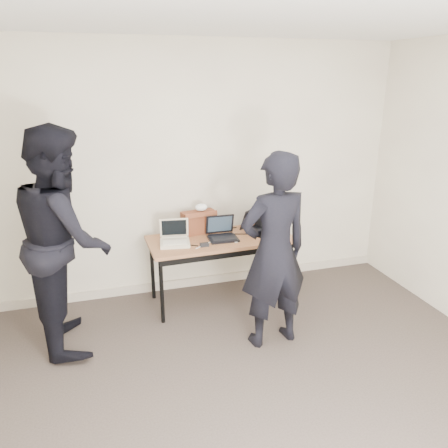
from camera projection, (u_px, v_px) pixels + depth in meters
name	position (u px, v px, depth m)	size (l,w,h in m)	color
room	(283.00, 245.00, 2.67)	(4.60, 4.60, 2.80)	#423832
desk	(221.00, 244.00, 4.57)	(1.52, 0.70, 0.72)	brown
laptop_beige	(175.00, 239.00, 4.40)	(0.33, 0.32, 0.24)	beige
laptop_center	(222.00, 233.00, 4.55)	(0.30, 0.29, 0.23)	black
laptop_right	(258.00, 225.00, 4.78)	(0.46, 0.45, 0.24)	black
leather_satchel	(199.00, 222.00, 4.67)	(0.38, 0.23, 0.25)	brown
tissue	(201.00, 207.00, 4.63)	(0.13, 0.10, 0.08)	white
equipment_box	(270.00, 220.00, 4.87)	(0.27, 0.23, 0.16)	black
power_brick	(204.00, 245.00, 4.34)	(0.09, 0.05, 0.03)	black
cables	(225.00, 237.00, 4.57)	(1.14, 0.50, 0.01)	silver
person_typist	(274.00, 252.00, 3.78)	(0.64, 0.42, 1.77)	black
person_observer	(64.00, 239.00, 3.79)	(0.96, 0.75, 1.97)	black
baseboard	(201.00, 281.00, 5.12)	(4.50, 0.03, 0.10)	beige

